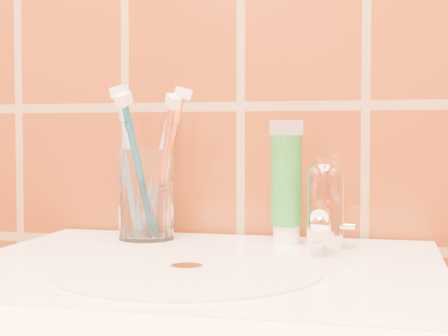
# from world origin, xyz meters

# --- Properties ---
(glass_tumbler) EXTENTS (0.10, 0.10, 0.13)m
(glass_tumbler) POSITION_xyz_m (-0.12, 1.12, 0.91)
(glass_tumbler) COLOR white
(glass_tumbler) RESTS_ON pedestal_sink
(toothpaste_tube) EXTENTS (0.05, 0.04, 0.17)m
(toothpaste_tube) POSITION_xyz_m (0.08, 1.12, 0.93)
(toothpaste_tube) COLOR white
(toothpaste_tube) RESTS_ON pedestal_sink
(faucet) EXTENTS (0.05, 0.11, 0.12)m
(faucet) POSITION_xyz_m (0.14, 1.09, 0.91)
(faucet) COLOR white
(faucet) RESTS_ON pedestal_sink
(toothbrush_0) EXTENTS (0.11, 0.17, 0.23)m
(toothbrush_0) POSITION_xyz_m (-0.12, 1.16, 0.95)
(toothbrush_0) COLOR #6C99C1
(toothbrush_0) RESTS_ON glass_tumbler
(toothbrush_1) EXTENTS (0.07, 0.17, 0.23)m
(toothbrush_1) POSITION_xyz_m (-0.12, 1.08, 0.95)
(toothbrush_1) COLOR navy
(toothbrush_1) RESTS_ON glass_tumbler
(toothbrush_2) EXTENTS (0.12, 0.11, 0.23)m
(toothbrush_2) POSITION_xyz_m (-0.10, 1.14, 0.96)
(toothbrush_2) COLOR #C86323
(toothbrush_2) RESTS_ON glass_tumbler
(toothbrush_3) EXTENTS (0.10, 0.09, 0.23)m
(toothbrush_3) POSITION_xyz_m (-0.14, 1.11, 0.96)
(toothbrush_3) COLOR #71A5CA
(toothbrush_3) RESTS_ON glass_tumbler
(toothbrush_4) EXTENTS (0.16, 0.17, 0.22)m
(toothbrush_4) POSITION_xyz_m (-0.09, 1.09, 0.95)
(toothbrush_4) COLOR #A73923
(toothbrush_4) RESTS_ON glass_tumbler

